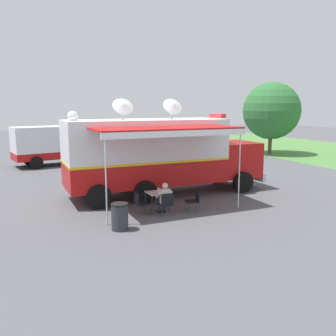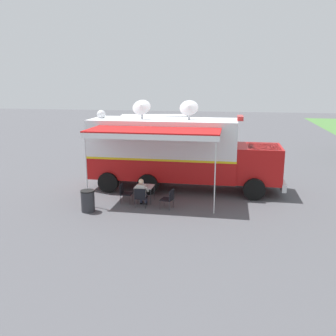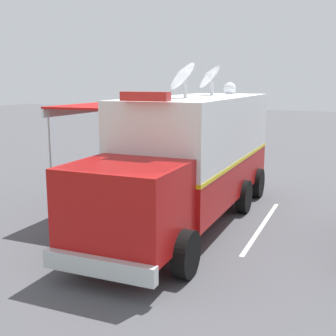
{
  "view_description": "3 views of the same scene",
  "coord_description": "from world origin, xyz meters",
  "px_view_note": "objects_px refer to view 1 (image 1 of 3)",
  "views": [
    {
      "loc": [
        15.37,
        -5.56,
        4.12
      ],
      "look_at": [
        1.88,
        0.26,
        1.58
      ],
      "focal_mm": 38.86,
      "sensor_mm": 36.0,
      "label": 1
    },
    {
      "loc": [
        17.57,
        3.49,
        5.27
      ],
      "look_at": [
        1.3,
        0.47,
        1.35
      ],
      "focal_mm": 38.87,
      "sensor_mm": 36.0,
      "label": 2
    },
    {
      "loc": [
        -4.35,
        12.37,
        3.94
      ],
      "look_at": [
        0.85,
        0.43,
        1.39
      ],
      "focal_mm": 47.55,
      "sensor_mm": 36.0,
      "label": 3
    }
  ],
  "objects_px": {
    "command_truck": "(162,153)",
    "support_truck": "(60,145)",
    "seated_responder": "(164,198)",
    "folding_table": "(157,194)",
    "folding_chair_at_table": "(166,202)",
    "folding_chair_beside_table": "(140,202)",
    "folding_chair_spare_by_truck": "(195,199)",
    "trash_bin": "(120,217)",
    "water_bottle": "(159,191)",
    "car_behind_truck": "(136,159)"
  },
  "relations": [
    {
      "from": "command_truck",
      "to": "support_truck",
      "type": "height_order",
      "value": "command_truck"
    },
    {
      "from": "seated_responder",
      "to": "support_truck",
      "type": "relative_size",
      "value": 0.18
    },
    {
      "from": "folding_table",
      "to": "support_truck",
      "type": "bearing_deg",
      "value": -171.35
    },
    {
      "from": "folding_chair_at_table",
      "to": "folding_chair_beside_table",
      "type": "height_order",
      "value": "same"
    },
    {
      "from": "support_truck",
      "to": "folding_chair_at_table",
      "type": "bearing_deg",
      "value": 8.33
    },
    {
      "from": "folding_chair_beside_table",
      "to": "support_truck",
      "type": "height_order",
      "value": "support_truck"
    },
    {
      "from": "folding_chair_beside_table",
      "to": "command_truck",
      "type": "bearing_deg",
      "value": 142.94
    },
    {
      "from": "folding_table",
      "to": "folding_chair_at_table",
      "type": "relative_size",
      "value": 0.93
    },
    {
      "from": "folding_chair_beside_table",
      "to": "support_truck",
      "type": "relative_size",
      "value": 0.12
    },
    {
      "from": "folding_chair_spare_by_truck",
      "to": "seated_responder",
      "type": "distance_m",
      "value": 1.24
    },
    {
      "from": "folding_chair_beside_table",
      "to": "trash_bin",
      "type": "bearing_deg",
      "value": -40.83
    },
    {
      "from": "water_bottle",
      "to": "seated_responder",
      "type": "distance_m",
      "value": 0.49
    },
    {
      "from": "folding_table",
      "to": "car_behind_truck",
      "type": "bearing_deg",
      "value": 167.79
    },
    {
      "from": "folding_table",
      "to": "water_bottle",
      "type": "bearing_deg",
      "value": -3.47
    },
    {
      "from": "seated_responder",
      "to": "car_behind_truck",
      "type": "relative_size",
      "value": 0.29
    },
    {
      "from": "command_truck",
      "to": "folding_chair_at_table",
      "type": "bearing_deg",
      "value": -19.59
    },
    {
      "from": "folding_chair_at_table",
      "to": "water_bottle",
      "type": "bearing_deg",
      "value": -175.57
    },
    {
      "from": "trash_bin",
      "to": "car_behind_truck",
      "type": "xyz_separation_m",
      "value": [
        -9.55,
        3.72,
        0.42
      ]
    },
    {
      "from": "car_behind_truck",
      "to": "folding_chair_at_table",
      "type": "bearing_deg",
      "value": -10.86
    },
    {
      "from": "water_bottle",
      "to": "folding_chair_at_table",
      "type": "xyz_separation_m",
      "value": [
        0.64,
        0.05,
        -0.32
      ]
    },
    {
      "from": "trash_bin",
      "to": "folding_table",
      "type": "bearing_deg",
      "value": 129.44
    },
    {
      "from": "command_truck",
      "to": "support_truck",
      "type": "xyz_separation_m",
      "value": [
        -10.99,
        -3.19,
        -0.56
      ]
    },
    {
      "from": "water_bottle",
      "to": "trash_bin",
      "type": "bearing_deg",
      "value": -53.17
    },
    {
      "from": "folding_chair_beside_table",
      "to": "car_behind_truck",
      "type": "height_order",
      "value": "car_behind_truck"
    },
    {
      "from": "command_truck",
      "to": "seated_responder",
      "type": "distance_m",
      "value": 3.42
    },
    {
      "from": "water_bottle",
      "to": "folding_chair_at_table",
      "type": "distance_m",
      "value": 0.72
    },
    {
      "from": "support_truck",
      "to": "car_behind_truck",
      "type": "height_order",
      "value": "support_truck"
    },
    {
      "from": "trash_bin",
      "to": "car_behind_truck",
      "type": "relative_size",
      "value": 0.21
    },
    {
      "from": "support_truck",
      "to": "folding_table",
      "type": "bearing_deg",
      "value": 8.65
    },
    {
      "from": "folding_table",
      "to": "car_behind_truck",
      "type": "relative_size",
      "value": 0.19
    },
    {
      "from": "folding_table",
      "to": "seated_responder",
      "type": "height_order",
      "value": "seated_responder"
    },
    {
      "from": "car_behind_truck",
      "to": "seated_responder",
      "type": "bearing_deg",
      "value": -11.1
    },
    {
      "from": "folding_chair_at_table",
      "to": "folding_chair_spare_by_truck",
      "type": "height_order",
      "value": "same"
    },
    {
      "from": "trash_bin",
      "to": "command_truck",
      "type": "bearing_deg",
      "value": 141.63
    },
    {
      "from": "water_bottle",
      "to": "car_behind_truck",
      "type": "height_order",
      "value": "car_behind_truck"
    },
    {
      "from": "command_truck",
      "to": "water_bottle",
      "type": "relative_size",
      "value": 42.48
    },
    {
      "from": "command_truck",
      "to": "seated_responder",
      "type": "height_order",
      "value": "command_truck"
    },
    {
      "from": "folding_chair_spare_by_truck",
      "to": "trash_bin",
      "type": "distance_m",
      "value": 3.39
    },
    {
      "from": "water_bottle",
      "to": "folding_chair_at_table",
      "type": "bearing_deg",
      "value": 4.43
    },
    {
      "from": "support_truck",
      "to": "car_behind_truck",
      "type": "relative_size",
      "value": 1.66
    },
    {
      "from": "folding_chair_at_table",
      "to": "seated_responder",
      "type": "height_order",
      "value": "seated_responder"
    },
    {
      "from": "folding_chair_beside_table",
      "to": "car_behind_truck",
      "type": "distance_m",
      "value": 8.6
    },
    {
      "from": "water_bottle",
      "to": "support_truck",
      "type": "distance_m",
      "value": 13.66
    },
    {
      "from": "command_truck",
      "to": "folding_chair_spare_by_truck",
      "type": "relative_size",
      "value": 10.94
    },
    {
      "from": "command_truck",
      "to": "folding_table",
      "type": "xyz_separation_m",
      "value": [
        2.35,
        -1.16,
        -1.27
      ]
    },
    {
      "from": "command_truck",
      "to": "seated_responder",
      "type": "bearing_deg",
      "value": -20.76
    },
    {
      "from": "folding_table",
      "to": "trash_bin",
      "type": "xyz_separation_m",
      "value": [
        1.65,
        -2.01,
        -0.22
      ]
    },
    {
      "from": "folding_table",
      "to": "folding_chair_beside_table",
      "type": "relative_size",
      "value": 0.93
    },
    {
      "from": "folding_chair_at_table",
      "to": "trash_bin",
      "type": "relative_size",
      "value": 0.96
    },
    {
      "from": "folding_chair_beside_table",
      "to": "support_truck",
      "type": "bearing_deg",
      "value": -175.06
    }
  ]
}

